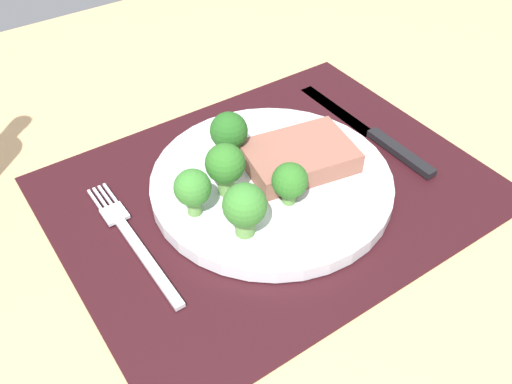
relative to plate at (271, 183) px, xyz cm
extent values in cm
cube|color=tan|center=(0.00, 0.00, -2.60)|extent=(140.00, 110.00, 3.00)
cube|color=black|center=(0.00, 0.00, -0.95)|extent=(45.91, 35.85, 0.30)
cylinder|color=silver|center=(0.00, 0.00, 0.00)|extent=(26.42, 26.42, 1.60)
cube|color=#8C5647|center=(3.67, -0.32, 1.99)|extent=(12.95, 10.09, 2.38)
cylinder|color=#5B8942|center=(-2.07, 5.18, 1.88)|extent=(1.35, 1.35, 2.16)
sphere|color=#235B1E|center=(-2.07, 5.18, 4.72)|extent=(4.15, 4.15, 4.15)
cylinder|color=#5B8942|center=(-9.55, -0.21, 1.70)|extent=(1.50, 1.50, 1.79)
sphere|color=#387A2D|center=(-9.55, -0.21, 4.19)|extent=(3.76, 3.76, 3.76)
cylinder|color=#5B8942|center=(-0.76, -4.11, 1.45)|extent=(1.43, 1.43, 1.31)
sphere|color=#2D6B23|center=(-0.76, -4.11, 3.69)|extent=(3.72, 3.72, 3.72)
cylinder|color=#5B8942|center=(-6.91, -5.20, 1.75)|extent=(1.94, 1.94, 1.89)
sphere|color=#387A2D|center=(-6.91, -5.20, 4.51)|extent=(4.28, 4.28, 4.28)
cylinder|color=#5B8942|center=(-5.31, 0.76, 1.87)|extent=(1.76, 1.76, 2.15)
sphere|color=#2D6B23|center=(-5.31, 0.76, 4.71)|extent=(4.16, 4.16, 4.16)
cube|color=silver|center=(-16.04, -2.00, -0.55)|extent=(1.00, 13.00, 0.50)
cube|color=silver|center=(-16.04, 5.80, -0.55)|extent=(2.40, 2.60, 0.40)
cube|color=silver|center=(-16.94, 8.90, -0.55)|extent=(0.30, 3.60, 0.35)
cube|color=silver|center=(-16.34, 8.90, -0.55)|extent=(0.30, 3.60, 0.35)
cube|color=silver|center=(-15.74, 8.90, -0.55)|extent=(0.30, 3.60, 0.35)
cube|color=silver|center=(-15.14, 8.90, -0.55)|extent=(0.30, 3.60, 0.35)
cube|color=black|center=(15.92, -3.90, -0.40)|extent=(1.40, 10.00, 0.80)
cube|color=silver|center=(15.92, 7.60, -0.65)|extent=(1.80, 13.00, 0.30)
camera|label=1|loc=(-27.00, -36.36, 40.56)|focal=38.94mm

